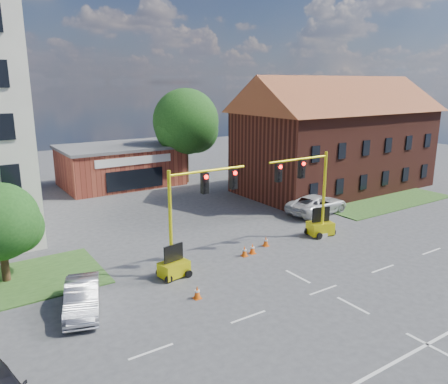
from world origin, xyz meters
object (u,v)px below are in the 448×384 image
(signal_mast_west, at_px, (196,206))
(trailer_east, at_px, (320,227))
(signal_mast_east, at_px, (307,187))
(trailer_west, at_px, (174,267))
(pickup_white, at_px, (317,204))

(signal_mast_west, relative_size, trailer_east, 3.10)
(signal_mast_west, bearing_deg, signal_mast_east, 0.00)
(signal_mast_east, relative_size, trailer_west, 3.35)
(signal_mast_east, xyz_separation_m, trailer_west, (-10.26, -0.08, -3.34))
(signal_mast_west, bearing_deg, trailer_west, -177.02)
(signal_mast_west, relative_size, signal_mast_east, 1.00)
(trailer_west, relative_size, trailer_east, 0.92)
(pickup_white, bearing_deg, trailer_west, 98.75)
(trailer_west, bearing_deg, signal_mast_west, -6.67)
(trailer_west, xyz_separation_m, trailer_east, (12.09, 0.42, 0.05))
(trailer_west, height_order, trailer_east, trailer_east)
(signal_mast_west, height_order, pickup_white, signal_mast_west)
(trailer_west, relative_size, pickup_white, 0.32)
(pickup_white, bearing_deg, trailer_east, 130.27)
(signal_mast_west, height_order, trailer_west, signal_mast_west)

